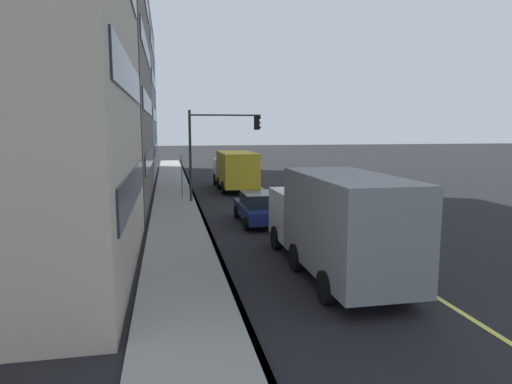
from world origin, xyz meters
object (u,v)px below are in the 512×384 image
Objects in this scene: truck_gray at (336,221)px; traffic_light_mast at (218,139)px; car_black at (332,190)px; car_navy at (260,207)px; street_sign_post at (182,174)px; truck_yellow at (235,169)px.

traffic_light_mast is at bearing 7.92° from truck_gray.
car_black is 14.14m from truck_gray.
car_navy is 8.66m from street_sign_post.
truck_yellow is 6.11m from street_sign_post.
car_black is 0.59× the size of truck_yellow.
street_sign_post is (2.77, 9.18, 0.92)m from car_black.
truck_yellow reaches higher than car_navy.
car_navy is 7.41m from traffic_light_mast.
car_navy is 12.39m from truck_yellow.
traffic_light_mast is 3.41m from street_sign_post.
truck_gray is 16.56m from street_sign_post.
truck_yellow is at bearing 0.36° from truck_gray.
street_sign_post is at bearing 137.31° from truck_yellow.
truck_gray reaches higher than truck_yellow.
car_black is 0.82× the size of traffic_light_mast.
truck_yellow is 1.00× the size of truck_gray.
truck_gray is 15.02m from traffic_light_mast.
truck_yellow is (7.26, 5.04, 0.75)m from car_black.
car_navy is at bearing 5.32° from truck_gray.
street_sign_post reaches higher than car_navy.
traffic_light_mast is (6.57, 1.29, 3.18)m from car_navy.
car_navy is at bearing -168.90° from traffic_light_mast.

